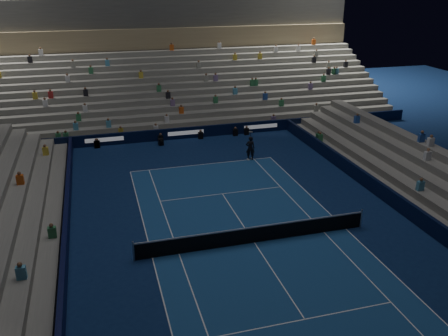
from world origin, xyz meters
The scene contains 9 objects.
ground centered at (0.00, 0.00, 0.00)m, with size 90.00×90.00×0.00m, color #0C1E48.
court_surface centered at (0.00, 0.00, 0.01)m, with size 10.97×23.77×0.01m, color navy.
sponsor_barrier_far centered at (0.00, 18.50, 0.50)m, with size 44.00×0.25×1.00m, color black.
sponsor_barrier_east centered at (9.70, 0.00, 0.50)m, with size 0.25×37.00×1.00m, color black.
sponsor_barrier_west centered at (-9.70, 0.00, 0.50)m, with size 0.25×37.00×1.00m, color black.
grandstand_main centered at (0.00, 27.90, 3.38)m, with size 44.00×15.20×11.20m.
tennis_net centered at (0.00, 0.00, 0.50)m, with size 12.90×0.10×1.10m.
tennis_player centered at (3.79, 11.91, 0.95)m, with size 0.69×0.45×1.90m, color black.
broadcast_camera centered at (-2.39, 17.27, 0.29)m, with size 0.45×0.87×0.55m.
Camera 1 is at (-7.56, -20.77, 13.23)m, focal length 37.91 mm.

